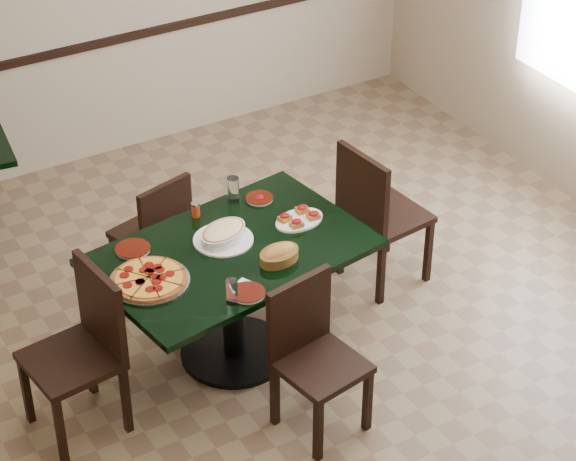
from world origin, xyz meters
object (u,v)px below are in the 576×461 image
chair_near (312,348)px  bruschetta_platter (299,218)px  chair_right (375,209)px  main_table (232,276)px  lasagna_casserole (223,234)px  bread_basket (279,254)px  chair_left (85,342)px  chair_far (157,230)px  pepperoni_pizza (149,279)px

chair_near → bruschetta_platter: chair_near is taller
chair_right → bruschetta_platter: chair_right is taller
bruschetta_platter → main_table: bearing=178.2°
main_table → lasagna_casserole: (0.00, 0.10, 0.23)m
main_table → bread_basket: size_ratio=6.10×
chair_near → chair_left: size_ratio=0.92×
chair_far → chair_left: chair_left is taller
chair_near → bruschetta_platter: 0.87m
bruschetta_platter → chair_left: bearing=177.7°
chair_far → bruschetta_platter: bearing=113.6°
pepperoni_pizza → bread_basket: (0.69, -0.18, 0.02)m
lasagna_casserole → bread_basket: 0.37m
chair_far → chair_right: (1.21, -0.59, 0.09)m
chair_near → pepperoni_pizza: chair_near is taller
chair_near → chair_left: 1.19m
pepperoni_pizza → bruschetta_platter: bruschetta_platter is taller
lasagna_casserole → chair_far: bearing=77.2°
chair_far → chair_left: 1.19m
chair_near → chair_right: size_ratio=0.91×
pepperoni_pizza → lasagna_casserole: (0.52, 0.14, 0.03)m
bruschetta_platter → lasagna_casserole: bearing=166.1°
chair_right → lasagna_casserole: (-1.09, -0.09, 0.25)m
bruschetta_platter → chair_right: bearing=3.7°
chair_right → bread_basket: chair_right is taller
chair_far → pepperoni_pizza: size_ratio=1.92×
chair_far → lasagna_casserole: lasagna_casserole is taller
bread_basket → bruschetta_platter: (0.29, 0.28, -0.02)m
chair_left → pepperoni_pizza: 0.47m
pepperoni_pizza → bruschetta_platter: 0.99m
chair_near → lasagna_casserole: size_ratio=2.47×
chair_right → pepperoni_pizza: 1.64m
bread_basket → chair_left: bearing=162.9°
pepperoni_pizza → chair_near: bearing=-45.7°
chair_far → main_table: bearing=83.1°
chair_left → chair_near: bearing=53.0°
main_table → chair_right: bearing=1.1°
main_table → bread_basket: 0.36m
lasagna_casserole → bread_basket: bread_basket is taller
chair_far → chair_near: (0.22, -1.46, 0.03)m
chair_right → chair_near: bearing=124.9°
chair_left → bruschetta_platter: chair_left is taller
chair_right → lasagna_casserole: 1.12m
chair_far → chair_right: size_ratio=0.85×
chair_far → chair_left: (-0.81, -0.87, 0.08)m
pepperoni_pizza → bread_basket: 0.72m
chair_near → chair_far: bearing=88.7°
chair_left → bread_basket: size_ratio=3.63×
chair_far → chair_left: bearing=31.8°
pepperoni_pizza → bread_basket: bread_basket is taller
main_table → bread_basket: (0.18, -0.22, 0.22)m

